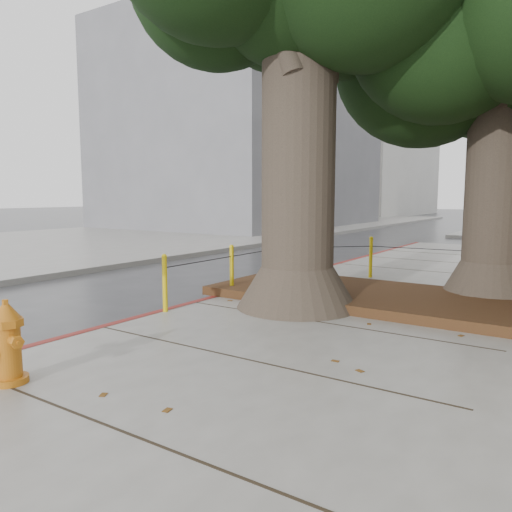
{
  "coord_description": "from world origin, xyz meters",
  "views": [
    {
      "loc": [
        3.76,
        -4.54,
        2.04
      ],
      "look_at": [
        -0.5,
        1.76,
        1.1
      ],
      "focal_mm": 35.0,
      "sensor_mm": 36.0,
      "label": 1
    }
  ],
  "objects": [
    {
      "name": "curb_red",
      "position": [
        -2.0,
        2.5,
        0.07
      ],
      "size": [
        0.14,
        26.0,
        0.16
      ],
      "primitive_type": "cube",
      "color": "maroon",
      "rests_on": "ground"
    },
    {
      "name": "ground",
      "position": [
        0.0,
        0.0,
        0.0
      ],
      "size": [
        140.0,
        140.0,
        0.0
      ],
      "primitive_type": "plane",
      "color": "#28282B",
      "rests_on": "ground"
    },
    {
      "name": "building_far_grey",
      "position": [
        -15.0,
        22.0,
        6.0
      ],
      "size": [
        12.0,
        16.0,
        12.0
      ],
      "primitive_type": "cube",
      "color": "slate",
      "rests_on": "ground"
    },
    {
      "name": "planter_bed",
      "position": [
        0.9,
        3.9,
        0.23
      ],
      "size": [
        6.4,
        2.6,
        0.16
      ],
      "primitive_type": "cube",
      "color": "black",
      "rests_on": "sidewalk_main"
    },
    {
      "name": "fire_hydrant",
      "position": [
        -1.0,
        -1.93,
        0.57
      ],
      "size": [
        0.45,
        0.42,
        0.86
      ],
      "rotation": [
        0.0,
        0.0,
        -0.15
      ],
      "color": "#C56B14",
      "rests_on": "sidewalk_main"
    },
    {
      "name": "sidewalk_opposite",
      "position": [
        -14.0,
        10.0,
        0.07
      ],
      "size": [
        14.0,
        60.0,
        0.15
      ],
      "primitive_type": "cube",
      "color": "slate",
      "rests_on": "ground"
    },
    {
      "name": "car_dark",
      "position": [
        -9.19,
        19.19,
        0.55
      ],
      "size": [
        1.94,
        3.91,
        1.09
      ],
      "primitive_type": "imported",
      "rotation": [
        0.0,
        0.0,
        -0.11
      ],
      "color": "black",
      "rests_on": "ground"
    },
    {
      "name": "building_far_white",
      "position": [
        -17.0,
        45.0,
        7.5
      ],
      "size": [
        12.0,
        18.0,
        15.0
      ],
      "primitive_type": "cube",
      "color": "silver",
      "rests_on": "ground"
    },
    {
      "name": "bollard_ring",
      "position": [
        -0.87,
        4.38,
        0.66
      ],
      "size": [
        3.79,
        5.39,
        0.95
      ],
      "color": "#D8B80C",
      "rests_on": "sidewalk_main"
    }
  ]
}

